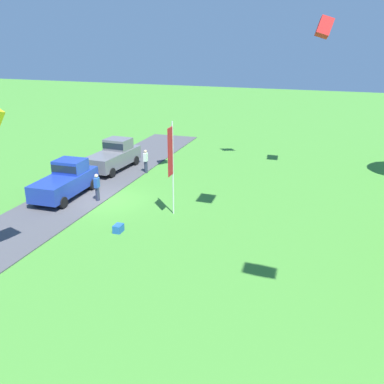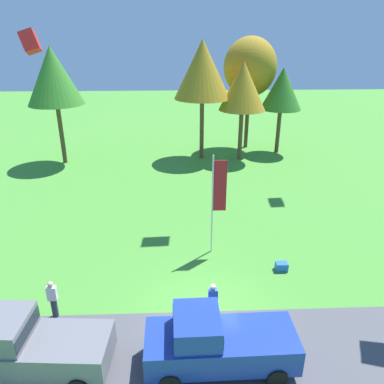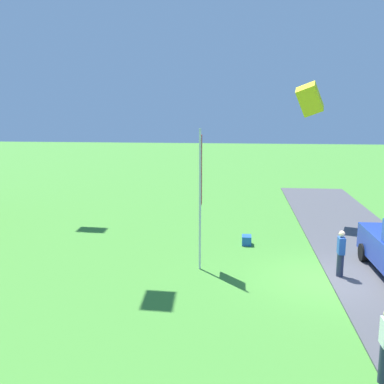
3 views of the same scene
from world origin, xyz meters
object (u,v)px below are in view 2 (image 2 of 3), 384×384
object	(u,v)px
flag_banner	(217,193)
person_on_lawn	(213,302)
tree_left_of_center	(202,70)
tree_lone_near	(243,87)
person_watching_sky	(53,299)
tree_far_left	(53,76)
kite_box_mid_center	(30,42)
car_pickup_mid_row	(27,345)
car_pickup_by_flagpole	(215,341)
cooler_box	(282,266)
tree_right_of_center	(250,67)
tree_center_back	(282,89)

from	to	relation	value
flag_banner	person_on_lawn	bearing A→B (deg)	-97.11
tree_left_of_center	tree_lone_near	xyz separation A→B (m)	(3.31, -0.49, -1.28)
person_watching_sky	flag_banner	xyz separation A→B (m)	(6.84, 4.59, 2.42)
person_on_lawn	tree_far_left	distance (m)	23.23
tree_lone_near	kite_box_mid_center	distance (m)	16.34
tree_lone_near	kite_box_mid_center	size ratio (longest dim) A/B	7.17
car_pickup_mid_row	tree_lone_near	world-z (taller)	tree_lone_near
flag_banner	kite_box_mid_center	distance (m)	13.88
tree_left_of_center	kite_box_mid_center	bearing A→B (deg)	-140.50
car_pickup_by_flagpole	person_on_lawn	distance (m)	2.21
person_on_lawn	cooler_box	world-z (taller)	person_on_lawn
person_watching_sky	tree_right_of_center	size ratio (longest dim) A/B	0.17
person_on_lawn	kite_box_mid_center	bearing A→B (deg)	129.13
car_pickup_mid_row	car_pickup_by_flagpole	size ratio (longest dim) A/B	1.02
car_pickup_by_flagpole	tree_center_back	world-z (taller)	tree_center_back
person_watching_sky	person_on_lawn	size ratio (longest dim) A/B	1.00
person_watching_sky	tree_far_left	distance (m)	20.65
tree_right_of_center	flag_banner	distance (m)	19.52
car_pickup_by_flagpole	tree_center_back	distance (m)	25.66
person_watching_sky	flag_banner	world-z (taller)	flag_banner
tree_left_of_center	car_pickup_mid_row	bearing A→B (deg)	-107.64
flag_banner	cooler_box	world-z (taller)	flag_banner
tree_right_of_center	kite_box_mid_center	distance (m)	19.14
car_pickup_mid_row	car_pickup_by_flagpole	bearing A→B (deg)	-0.74
person_on_lawn	tree_left_of_center	bearing A→B (deg)	87.59
person_watching_sky	tree_center_back	size ratio (longest dim) A/B	0.23
tree_right_of_center	kite_box_mid_center	bearing A→B (deg)	-141.78
car_pickup_by_flagpole	person_watching_sky	world-z (taller)	car_pickup_by_flagpole
tree_left_of_center	tree_center_back	bearing A→B (deg)	11.10
cooler_box	flag_banner	bearing A→B (deg)	148.83
tree_far_left	tree_right_of_center	distance (m)	16.78
car_pickup_mid_row	cooler_box	distance (m)	11.24
car_pickup_mid_row	kite_box_mid_center	distance (m)	16.73
car_pickup_mid_row	tree_center_back	world-z (taller)	tree_center_back
flag_banner	tree_far_left	bearing A→B (deg)	128.56
car_pickup_by_flagpole	flag_banner	world-z (taller)	flag_banner
car_pickup_mid_row	tree_far_left	world-z (taller)	tree_far_left
cooler_box	tree_right_of_center	bearing A→B (deg)	85.01
tree_far_left	tree_center_back	world-z (taller)	tree_far_left
tree_lone_near	cooler_box	distance (m)	17.70
tree_right_of_center	tree_far_left	bearing A→B (deg)	-166.29
tree_far_left	tree_lone_near	xyz separation A→B (m)	(15.12, 0.32, -0.93)
tree_lone_near	kite_box_mid_center	bearing A→B (deg)	-149.49
car_pickup_mid_row	tree_center_back	distance (m)	28.14
person_on_lawn	tree_far_left	world-z (taller)	tree_far_left
tree_center_back	person_on_lawn	bearing A→B (deg)	-110.13
kite_box_mid_center	tree_lone_near	bearing A→B (deg)	30.51
person_watching_sky	person_on_lawn	bearing A→B (deg)	-3.71
car_pickup_mid_row	car_pickup_by_flagpole	world-z (taller)	same
tree_right_of_center	kite_box_mid_center	xyz separation A→B (m)	(-14.91, -11.74, 2.49)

